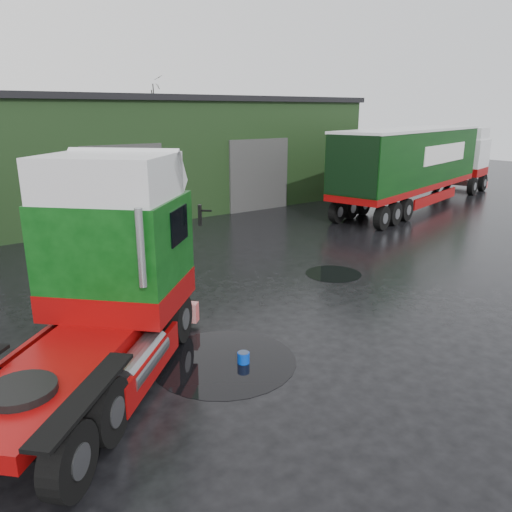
{
  "coord_description": "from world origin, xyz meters",
  "views": [
    {
      "loc": [
        -6.94,
        -8.92,
        5.54
      ],
      "look_at": [
        0.79,
        1.66,
        1.7
      ],
      "focal_mm": 35.0,
      "sensor_mm": 36.0,
      "label": 1
    }
  ],
  "objects_px": {
    "hero_tractor": "(71,284)",
    "wash_bucket": "(243,358)",
    "warehouse": "(82,154)",
    "tree_back_b": "(141,133)",
    "lorry_right": "(410,169)"
  },
  "relations": [
    {
      "from": "warehouse",
      "to": "tree_back_b",
      "type": "bearing_deg",
      "value": 51.34
    },
    {
      "from": "hero_tractor",
      "to": "tree_back_b",
      "type": "xyz_separation_m",
      "value": [
        14.5,
        29.58,
        1.41
      ]
    },
    {
      "from": "hero_tractor",
      "to": "wash_bucket",
      "type": "height_order",
      "value": "hero_tractor"
    },
    {
      "from": "warehouse",
      "to": "wash_bucket",
      "type": "height_order",
      "value": "warehouse"
    },
    {
      "from": "lorry_right",
      "to": "warehouse",
      "type": "bearing_deg",
      "value": -140.27
    },
    {
      "from": "warehouse",
      "to": "hero_tractor",
      "type": "height_order",
      "value": "warehouse"
    },
    {
      "from": "lorry_right",
      "to": "hero_tractor",
      "type": "bearing_deg",
      "value": -82.26
    },
    {
      "from": "hero_tractor",
      "to": "tree_back_b",
      "type": "bearing_deg",
      "value": 109.18
    },
    {
      "from": "hero_tractor",
      "to": "tree_back_b",
      "type": "distance_m",
      "value": 32.97
    },
    {
      "from": "lorry_right",
      "to": "wash_bucket",
      "type": "xyz_separation_m",
      "value": [
        -18.14,
        -9.5,
        -2.18
      ]
    },
    {
      "from": "warehouse",
      "to": "lorry_right",
      "type": "xyz_separation_m",
      "value": [
        15.0,
        -11.0,
        -0.85
      ]
    },
    {
      "from": "warehouse",
      "to": "hero_tractor",
      "type": "relative_size",
      "value": 4.3
    },
    {
      "from": "lorry_right",
      "to": "tree_back_b",
      "type": "xyz_separation_m",
      "value": [
        -7.0,
        21.0,
        1.44
      ]
    },
    {
      "from": "warehouse",
      "to": "hero_tractor",
      "type": "xyz_separation_m",
      "value": [
        -6.5,
        -19.58,
        -0.82
      ]
    },
    {
      "from": "warehouse",
      "to": "wash_bucket",
      "type": "distance_m",
      "value": 20.96
    }
  ]
}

